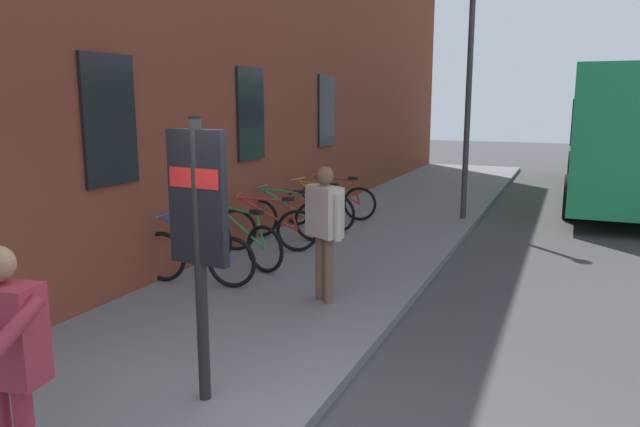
# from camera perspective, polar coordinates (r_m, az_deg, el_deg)

# --- Properties ---
(ground) EXTENTS (60.00, 60.00, 0.00)m
(ground) POSITION_cam_1_polar(r_m,az_deg,el_deg) (10.20, 17.73, -4.77)
(ground) COLOR #38383A
(sidewalk_pavement) EXTENTS (24.00, 3.50, 0.12)m
(sidewalk_pavement) POSITION_cam_1_polar(r_m,az_deg,el_deg) (12.61, 6.11, -1.10)
(sidewalk_pavement) COLOR slate
(sidewalk_pavement) RESTS_ON ground
(station_facade) EXTENTS (22.00, 0.65, 9.50)m
(station_facade) POSITION_cam_1_polar(r_m,az_deg,el_deg) (14.14, -0.68, 19.33)
(station_facade) COLOR brown
(station_facade) RESTS_ON ground
(bicycle_beside_lamp) EXTENTS (0.48, 1.76, 0.97)m
(bicycle_beside_lamp) POSITION_cam_1_polar(r_m,az_deg,el_deg) (8.44, -11.65, -4.10)
(bicycle_beside_lamp) COLOR black
(bicycle_beside_lamp) RESTS_ON sidewalk_pavement
(bicycle_by_door) EXTENTS (0.60, 1.73, 0.97)m
(bicycle_by_door) POSITION_cam_1_polar(r_m,az_deg,el_deg) (9.22, -7.67, -2.72)
(bicycle_by_door) COLOR black
(bicycle_by_door) RESTS_ON sidewalk_pavement
(bicycle_end_of_row) EXTENTS (0.69, 1.70, 0.97)m
(bicycle_end_of_row) POSITION_cam_1_polar(r_m,az_deg,el_deg) (10.13, -5.07, -1.43)
(bicycle_end_of_row) COLOR black
(bicycle_end_of_row) RESTS_ON sidewalk_pavement
(bicycle_nearest_sign) EXTENTS (0.48, 1.77, 0.97)m
(bicycle_nearest_sign) POSITION_cam_1_polar(r_m,az_deg,el_deg) (10.97, -3.22, -0.46)
(bicycle_nearest_sign) COLOR black
(bicycle_nearest_sign) RESTS_ON sidewalk_pavement
(bicycle_under_window) EXTENTS (0.57, 1.74, 0.97)m
(bicycle_under_window) POSITION_cam_1_polar(r_m,az_deg,el_deg) (11.89, -0.19, 0.44)
(bicycle_under_window) COLOR black
(bicycle_under_window) RESTS_ON sidewalk_pavement
(bicycle_mid_rack) EXTENTS (0.48, 1.76, 0.97)m
(bicycle_mid_rack) POSITION_cam_1_polar(r_m,az_deg,el_deg) (12.77, 1.53, 1.16)
(bicycle_mid_rack) COLOR black
(bicycle_mid_rack) RESTS_ON sidewalk_pavement
(transit_info_sign) EXTENTS (0.14, 0.56, 2.40)m
(transit_info_sign) POSITION_cam_1_polar(r_m,az_deg,el_deg) (4.95, -11.52, -0.25)
(transit_info_sign) COLOR black
(transit_info_sign) RESTS_ON sidewalk_pavement
(city_bus) EXTENTS (10.50, 2.66, 3.35)m
(city_bus) POSITION_cam_1_polar(r_m,az_deg,el_deg) (17.82, 27.02, 7.30)
(city_bus) COLOR #1E8C4C
(city_bus) RESTS_ON ground
(pedestrian_by_facade) EXTENTS (0.47, 0.57, 1.72)m
(pedestrian_by_facade) POSITION_cam_1_polar(r_m,az_deg,el_deg) (7.44, 0.43, -0.64)
(pedestrian_by_facade) COLOR brown
(pedestrian_by_facade) RESTS_ON sidewalk_pavement
(tourist_with_hotdogs) EXTENTS (0.63, 0.64, 1.69)m
(tourist_with_hotdogs) POSITION_cam_1_polar(r_m,az_deg,el_deg) (4.16, -28.06, -11.44)
(tourist_with_hotdogs) COLOR maroon
(tourist_with_hotdogs) RESTS_ON sidewalk_pavement
(street_lamp) EXTENTS (0.28, 0.28, 4.81)m
(street_lamp) POSITION_cam_1_polar(r_m,az_deg,el_deg) (13.09, 14.03, 12.02)
(street_lamp) COLOR #333338
(street_lamp) RESTS_ON sidewalk_pavement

